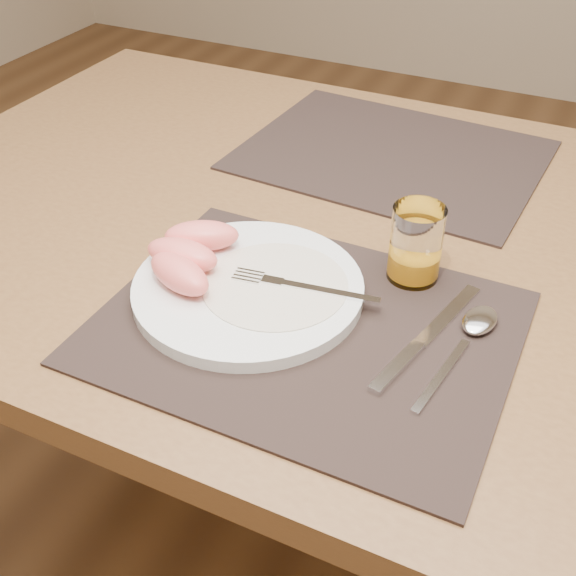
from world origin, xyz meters
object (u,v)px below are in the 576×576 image
(plate, at_px, (248,288))
(knife, at_px, (419,344))
(placemat_near, at_px, (305,327))
(fork, at_px, (292,285))
(table, at_px, (354,278))
(juice_glass, at_px, (415,247))
(spoon, at_px, (474,328))
(placemat_far, at_px, (391,155))

(plate, distance_m, knife, 0.21)
(placemat_near, xyz_separation_m, fork, (-0.04, 0.04, 0.02))
(table, bearing_deg, knife, -53.34)
(knife, xyz_separation_m, juice_glass, (-0.05, 0.12, 0.04))
(plate, height_order, spoon, plate)
(placemat_near, height_order, plate, plate)
(knife, bearing_deg, plate, 179.31)
(knife, bearing_deg, placemat_far, 112.67)
(spoon, bearing_deg, juice_glass, 142.84)
(placemat_far, xyz_separation_m, fork, (0.02, -0.40, 0.02))
(plate, bearing_deg, knife, -0.69)
(juice_glass, bearing_deg, knife, -68.95)
(fork, xyz_separation_m, knife, (0.16, -0.02, -0.02))
(spoon, xyz_separation_m, juice_glass, (-0.09, 0.07, 0.04))
(placemat_far, height_order, plate, plate)
(fork, bearing_deg, table, 86.15)
(plate, bearing_deg, juice_glass, 35.75)
(placemat_near, height_order, knife, knife)
(plate, relative_size, knife, 1.24)
(placemat_near, bearing_deg, plate, 163.86)
(fork, distance_m, knife, 0.16)
(placemat_far, bearing_deg, fork, -87.83)
(spoon, bearing_deg, knife, -134.11)
(knife, distance_m, spoon, 0.07)
(placemat_far, xyz_separation_m, plate, (-0.03, -0.42, 0.01))
(placemat_far, distance_m, knife, 0.45)
(knife, height_order, spoon, spoon)
(table, height_order, placemat_far, placemat_far)
(placemat_far, xyz_separation_m, spoon, (0.22, -0.37, 0.01))
(placemat_far, height_order, fork, fork)
(placemat_far, relative_size, spoon, 2.34)
(plate, distance_m, spoon, 0.26)
(placemat_near, xyz_separation_m, knife, (0.12, 0.02, 0.00))
(spoon, bearing_deg, table, 142.53)
(placemat_far, bearing_deg, knife, -67.33)
(plate, distance_m, fork, 0.05)
(table, bearing_deg, placemat_far, 97.05)
(table, relative_size, juice_glass, 14.84)
(placemat_far, height_order, juice_glass, juice_glass)
(table, relative_size, knife, 6.42)
(table, height_order, juice_glass, juice_glass)
(juice_glass, bearing_deg, table, 142.25)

